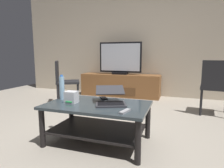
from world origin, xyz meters
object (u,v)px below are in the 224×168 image
(cell_phone, at_px, (104,98))
(tv_remote, at_px, (125,111))
(dining_chair, at_px, (215,85))
(water_bottle_near, at_px, (62,88))
(coffee_table, at_px, (98,116))
(side_chair, at_px, (64,80))
(laptop, at_px, (110,98))
(media_cabinet, at_px, (120,85))
(television, at_px, (120,59))
(router_box, at_px, (71,97))

(cell_phone, xyz_separation_m, tv_remote, (0.40, -0.49, 0.01))
(dining_chair, distance_m, water_bottle_near, 2.40)
(coffee_table, relative_size, side_chair, 1.30)
(laptop, xyz_separation_m, water_bottle_near, (-0.63, 0.01, 0.08))
(media_cabinet, height_order, television, television)
(media_cabinet, bearing_deg, coffee_table, -79.22)
(router_box, bearing_deg, side_chair, 125.57)
(coffee_table, relative_size, dining_chair, 1.25)
(coffee_table, bearing_deg, cell_phone, 96.85)
(television, distance_m, laptop, 2.53)
(media_cabinet, height_order, tv_remote, media_cabinet)
(dining_chair, height_order, cell_phone, dining_chair)
(laptop, relative_size, tv_remote, 3.07)
(router_box, bearing_deg, tv_remote, -13.64)
(water_bottle_near, bearing_deg, dining_chair, 37.43)
(media_cabinet, distance_m, television, 0.63)
(dining_chair, distance_m, router_box, 2.32)
(television, xyz_separation_m, laptop, (0.61, -2.42, -0.38))
(water_bottle_near, bearing_deg, laptop, -1.04)
(television, height_order, water_bottle_near, television)
(television, relative_size, tv_remote, 6.34)
(coffee_table, xyz_separation_m, media_cabinet, (-0.48, 2.50, -0.05))
(dining_chair, height_order, router_box, dining_chair)
(side_chair, bearing_deg, laptop, -42.11)
(coffee_table, xyz_separation_m, water_bottle_near, (-0.50, 0.07, 0.28))
(coffee_table, distance_m, television, 2.59)
(cell_phone, bearing_deg, media_cabinet, 64.51)
(dining_chair, relative_size, cell_phone, 6.45)
(coffee_table, xyz_separation_m, dining_chair, (1.41, 1.53, 0.20))
(cell_phone, bearing_deg, router_box, -165.64)
(television, bearing_deg, side_chair, -126.30)
(dining_chair, height_order, tv_remote, dining_chair)
(side_chair, distance_m, laptop, 1.93)
(dining_chair, distance_m, side_chair, 2.72)
(television, distance_m, cell_phone, 2.29)
(cell_phone, bearing_deg, dining_chair, 4.34)
(dining_chair, bearing_deg, media_cabinet, 152.68)
(media_cabinet, bearing_deg, side_chair, -125.78)
(router_box, xyz_separation_m, cell_phone, (0.26, 0.33, -0.06))
(television, bearing_deg, cell_phone, -78.64)
(coffee_table, height_order, television, television)
(media_cabinet, distance_m, side_chair, 1.43)
(water_bottle_near, bearing_deg, television, 89.50)
(television, xyz_separation_m, cell_phone, (0.44, -2.21, -0.44))
(coffee_table, distance_m, cell_phone, 0.31)
(television, bearing_deg, tv_remote, -72.53)
(media_cabinet, height_order, cell_phone, media_cabinet)
(media_cabinet, xyz_separation_m, tv_remote, (0.85, -2.72, 0.20))
(laptop, bearing_deg, coffee_table, -156.07)
(coffee_table, relative_size, router_box, 8.60)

